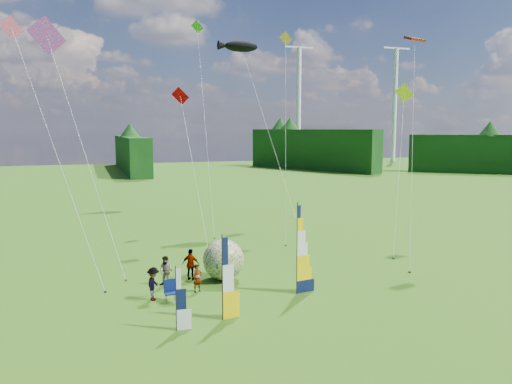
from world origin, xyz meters
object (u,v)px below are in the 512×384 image
object	(u,v)px
spectator_c	(153,284)
spectator_d	(191,264)
camp_chair	(171,291)
kite_whale	(270,125)
side_banner_left	(222,279)
bol_inflatable	(223,260)
feather_banner_main	(297,250)
side_banner_far	(176,300)
spectator_b	(166,271)
spectator_a	(198,278)

from	to	relation	value
spectator_c	spectator_d	size ratio (longest dim) A/B	0.94
camp_chair	spectator_c	bearing A→B (deg)	140.98
camp_chair	kite_whale	xyz separation A→B (m)	(11.44, 16.02, 8.56)
side_banner_left	kite_whale	size ratio (longest dim) A/B	0.21
bol_inflatable	spectator_d	distance (m)	1.93
camp_chair	feather_banner_main	bearing A→B (deg)	-8.00
side_banner_far	spectator_b	distance (m)	6.60
feather_banner_main	spectator_b	bearing A→B (deg)	140.24
feather_banner_main	spectator_a	xyz separation A→B (m)	(-4.97, 2.11, -1.65)
feather_banner_main	spectator_c	xyz separation A→B (m)	(-7.42, 1.53, -1.55)
spectator_a	camp_chair	distance (m)	2.07
camp_chair	kite_whale	distance (m)	21.47
feather_banner_main	spectator_b	xyz separation A→B (m)	(-6.41, 3.74, -1.56)
side_banner_far	side_banner_left	bearing A→B (deg)	17.47
feather_banner_main	camp_chair	bearing A→B (deg)	162.76
camp_chair	spectator_b	bearing A→B (deg)	85.12
spectator_b	kite_whale	distance (m)	19.19
spectator_c	spectator_d	distance (m)	3.81
side_banner_left	kite_whale	distance (m)	22.61
spectator_a	kite_whale	size ratio (longest dim) A/B	0.08
bol_inflatable	camp_chair	distance (m)	4.64
spectator_a	spectator_d	distance (m)	2.25
side_banner_left	side_banner_far	bearing A→B (deg)	-173.51
side_banner_far	spectator_c	distance (m)	4.39
side_banner_left	feather_banner_main	bearing A→B (deg)	18.49
spectator_b	camp_chair	size ratio (longest dim) A/B	1.48
spectator_a	spectator_c	world-z (taller)	spectator_c
bol_inflatable	spectator_a	size ratio (longest dim) A/B	1.58
spectator_c	kite_whale	world-z (taller)	kite_whale
spectator_c	spectator_b	bearing A→B (deg)	-0.69
side_banner_far	spectator_c	xyz separation A→B (m)	(-0.42, 4.34, -0.55)
side_banner_left	spectator_d	distance (m)	6.70
spectator_b	spectator_a	bearing A→B (deg)	-16.25
side_banner_far	spectator_a	distance (m)	5.36
side_banner_far	spectator_c	size ratio (longest dim) A/B	1.63
side_banner_left	side_banner_far	distance (m)	2.38
spectator_d	kite_whale	world-z (taller)	kite_whale
side_banner_far	spectator_b	bearing A→B (deg)	88.78
bol_inflatable	spectator_b	size ratio (longest dim) A/B	1.42
spectator_a	spectator_d	bearing A→B (deg)	66.17
spectator_d	feather_banner_main	bearing A→B (deg)	173.07
spectator_a	kite_whale	world-z (taller)	kite_whale
side_banner_left	spectator_b	bearing A→B (deg)	98.43
side_banner_far	camp_chair	xyz separation A→B (m)	(0.36, 3.71, -0.84)
kite_whale	feather_banner_main	bearing A→B (deg)	-121.39
spectator_d	kite_whale	bearing A→B (deg)	-92.65
spectator_d	camp_chair	size ratio (longest dim) A/B	1.61
bol_inflatable	spectator_a	xyz separation A→B (m)	(-1.92, -1.65, -0.44)
spectator_a	camp_chair	xyz separation A→B (m)	(-1.68, -1.21, -0.19)
spectator_a	camp_chair	world-z (taller)	spectator_a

